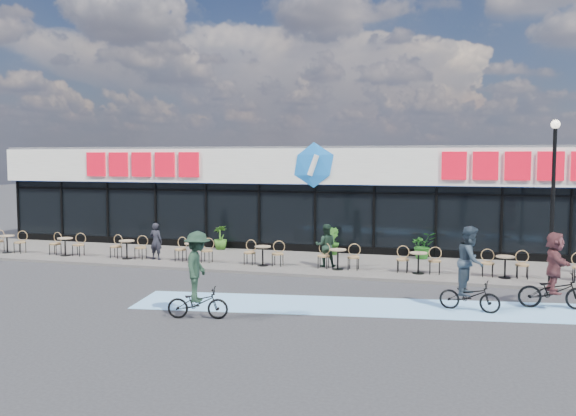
{
  "coord_description": "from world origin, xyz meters",
  "views": [
    {
      "loc": [
        5.88,
        -18.1,
        4.14
      ],
      "look_at": [
        -0.21,
        3.5,
        2.25
      ],
      "focal_mm": 38.0,
      "sensor_mm": 36.0,
      "label": 1
    }
  ],
  "objects": [
    {
      "name": "potted_plant_right",
      "position": [
        4.53,
        6.45,
        0.63
      ],
      "size": [
        1.21,
        1.14,
        1.07
      ],
      "primitive_type": "imported",
      "rotation": [
        0.0,
        0.0,
        0.4
      ],
      "color": "#1E5B1A",
      "rests_on": "sidewalk"
    },
    {
      "name": "cyclist_b",
      "position": [
        8.42,
        -0.4,
        0.9
      ],
      "size": [
        1.89,
        1.57,
        2.11
      ],
      "color": "black",
      "rests_on": "ground"
    },
    {
      "name": "bike_lane",
      "position": [
        4.0,
        -1.5,
        0.01
      ],
      "size": [
        14.17,
        4.13,
        0.01
      ],
      "primitive_type": "cube",
      "rotation": [
        0.0,
        0.0,
        0.14
      ],
      "color": "#76B1E0",
      "rests_on": "ground"
    },
    {
      "name": "building",
      "position": [
        -0.0,
        9.93,
        2.34
      ],
      "size": [
        30.6,
        6.57,
        4.75
      ],
      "color": "black",
      "rests_on": "ground"
    },
    {
      "name": "cyclist_c",
      "position": [
        -0.51,
        -3.98,
        1.04
      ],
      "size": [
        1.65,
        1.28,
        2.26
      ],
      "color": "black",
      "rests_on": "ground"
    },
    {
      "name": "bistro_set_6",
      "position": [
        4.57,
        3.3,
        0.56
      ],
      "size": [
        1.54,
        0.62,
        0.9
      ],
      "color": "tan",
      "rests_on": "sidewalk"
    },
    {
      "name": "bistro_set_7",
      "position": [
        7.41,
        3.3,
        0.56
      ],
      "size": [
        1.54,
        0.62,
        0.9
      ],
      "color": "tan",
      "rests_on": "sidewalk"
    },
    {
      "name": "bistro_set_2",
      "position": [
        -6.79,
        3.3,
        0.56
      ],
      "size": [
        1.54,
        0.62,
        0.9
      ],
      "color": "tan",
      "rests_on": "sidewalk"
    },
    {
      "name": "potted_plant_mid",
      "position": [
        0.86,
        6.48,
        0.66
      ],
      "size": [
        0.78,
        0.78,
        1.11
      ],
      "primitive_type": "imported",
      "rotation": [
        0.0,
        0.0,
        2.36
      ],
      "color": "#225117",
      "rests_on": "sidewalk"
    },
    {
      "name": "bistro_set_5",
      "position": [
        1.73,
        3.3,
        0.56
      ],
      "size": [
        1.54,
        0.62,
        0.9
      ],
      "color": "tan",
      "rests_on": "sidewalk"
    },
    {
      "name": "cyclist_a",
      "position": [
        6.21,
        -1.29,
        1.0
      ],
      "size": [
        1.69,
        1.03,
        2.31
      ],
      "color": "black",
      "rests_on": "ground"
    },
    {
      "name": "patron_left",
      "position": [
        -5.6,
        3.39,
        0.83
      ],
      "size": [
        0.56,
        0.39,
        1.46
      ],
      "primitive_type": "imported",
      "rotation": [
        0.0,
        0.0,
        3.05
      ],
      "color": "black",
      "rests_on": "sidewalk"
    },
    {
      "name": "patron_right",
      "position": [
        1.18,
        3.68,
        0.89
      ],
      "size": [
        0.87,
        0.74,
        1.58
      ],
      "primitive_type": "imported",
      "rotation": [
        0.0,
        0.0,
        3.34
      ],
      "color": "black",
      "rests_on": "sidewalk"
    },
    {
      "name": "bistro_set_4",
      "position": [
        -1.11,
        3.3,
        0.56
      ],
      "size": [
        1.54,
        0.62,
        0.9
      ],
      "color": "tan",
      "rests_on": "sidewalk"
    },
    {
      "name": "lamp_post",
      "position": [
        8.69,
        2.3,
        3.18
      ],
      "size": [
        0.28,
        0.28,
        5.18
      ],
      "color": "black",
      "rests_on": "sidewalk"
    },
    {
      "name": "potted_plant_left",
      "position": [
        -4.14,
        6.53,
        0.63
      ],
      "size": [
        0.83,
        0.83,
        1.06
      ],
      "primitive_type": "imported",
      "rotation": [
        0.0,
        0.0,
        3.97
      ],
      "color": "#33641C",
      "rests_on": "sidewalk"
    },
    {
      "name": "ground",
      "position": [
        0.0,
        0.0,
        0.0
      ],
      "size": [
        120.0,
        120.0,
        0.0
      ],
      "primitive_type": "plane",
      "color": "#28282B",
      "rests_on": "ground"
    },
    {
      "name": "bistro_set_3",
      "position": [
        -3.95,
        3.3,
        0.56
      ],
      "size": [
        1.54,
        0.62,
        0.9
      ],
      "color": "tan",
      "rests_on": "sidewalk"
    },
    {
      "name": "sidewalk",
      "position": [
        0.0,
        4.5,
        0.05
      ],
      "size": [
        44.0,
        5.0,
        0.1
      ],
      "primitive_type": "cube",
      "color": "#5E5A53",
      "rests_on": "ground"
    },
    {
      "name": "bistro_set_1",
      "position": [
        -9.63,
        3.3,
        0.56
      ],
      "size": [
        1.54,
        0.62,
        0.9
      ],
      "color": "tan",
      "rests_on": "sidewalk"
    },
    {
      "name": "bistro_set_0",
      "position": [
        -12.47,
        3.3,
        0.56
      ],
      "size": [
        1.54,
        0.62,
        0.9
      ],
      "color": "tan",
      "rests_on": "sidewalk"
    }
  ]
}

